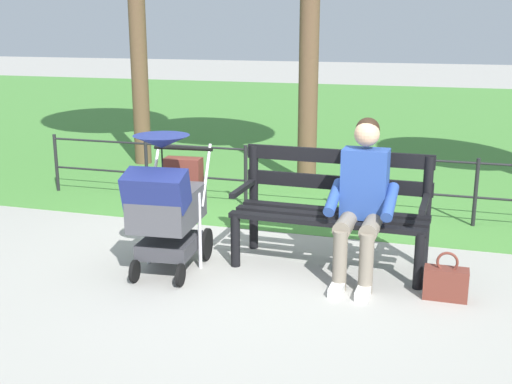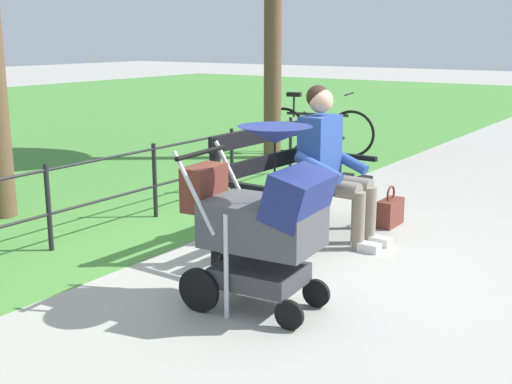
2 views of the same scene
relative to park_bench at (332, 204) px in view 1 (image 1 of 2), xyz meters
name	(u,v)px [view 1 (image 1 of 2)]	position (x,y,z in m)	size (l,w,h in m)	color
ground_plane	(256,260)	(0.63, 0.12, -0.53)	(60.00, 60.00, 0.00)	#9E9B93
grass_lawn	(377,120)	(0.63, -8.68, -0.52)	(40.00, 16.00, 0.01)	#478438
park_bench	(332,204)	(0.00, 0.00, 0.00)	(1.61, 0.64, 0.96)	black
person_on_bench	(362,196)	(-0.27, 0.22, 0.15)	(0.54, 0.74, 1.28)	slate
stroller	(167,202)	(1.24, 0.57, 0.07)	(0.57, 0.92, 1.15)	black
handbag	(446,283)	(-0.95, 0.47, -0.40)	(0.32, 0.14, 0.37)	brown
park_fence	(299,174)	(0.63, -1.45, -0.11)	(6.08, 0.04, 0.70)	black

